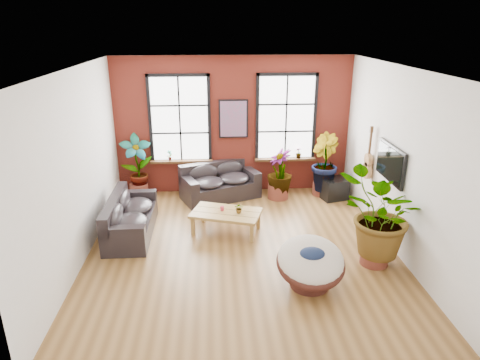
% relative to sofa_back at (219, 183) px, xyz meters
% --- Properties ---
extents(room, '(6.04, 6.54, 3.54)m').
position_rel_sofa_back_xyz_m(room, '(0.39, -2.61, 1.35)').
color(room, brown).
rests_on(room, ground).
extents(sofa_back, '(2.12, 1.59, 0.88)m').
position_rel_sofa_back_xyz_m(sofa_back, '(0.00, 0.00, 0.00)').
color(sofa_back, black).
rests_on(sofa_back, ground).
extents(sofa_left, '(0.87, 2.07, 0.82)m').
position_rel_sofa_back_xyz_m(sofa_left, '(-1.96, -1.92, -0.03)').
color(sofa_left, black).
rests_on(sofa_left, ground).
extents(coffee_table, '(1.62, 1.22, 0.55)m').
position_rel_sofa_back_xyz_m(coffee_table, '(0.10, -1.95, 0.01)').
color(coffee_table, olive).
rests_on(coffee_table, ground).
extents(papasan_chair, '(1.19, 1.21, 0.87)m').
position_rel_sofa_back_xyz_m(papasan_chair, '(1.45, -4.07, 0.05)').
color(papasan_chair, '#441E18').
rests_on(papasan_chair, ground).
extents(poster, '(0.74, 0.06, 0.98)m').
position_rel_sofa_back_xyz_m(poster, '(0.39, 0.43, 1.55)').
color(poster, black).
rests_on(poster, room).
extents(tv_wall_unit, '(0.13, 1.86, 1.20)m').
position_rel_sofa_back_xyz_m(tv_wall_unit, '(3.32, -2.16, 1.14)').
color(tv_wall_unit, black).
rests_on(tv_wall_unit, room).
extents(media_box, '(0.74, 0.67, 0.52)m').
position_rel_sofa_back_xyz_m(media_box, '(2.91, -0.27, -0.14)').
color(media_box, black).
rests_on(media_box, ground).
extents(pot_back_left, '(0.56, 0.56, 0.35)m').
position_rel_sofa_back_xyz_m(pot_back_left, '(-2.08, 0.20, -0.22)').
color(pot_back_left, brown).
rests_on(pot_back_left, ground).
extents(pot_back_right, '(0.60, 0.60, 0.34)m').
position_rel_sofa_back_xyz_m(pot_back_right, '(2.66, -0.00, -0.23)').
color(pot_back_right, brown).
rests_on(pot_back_right, ground).
extents(pot_right_wall, '(0.65, 0.65, 0.38)m').
position_rel_sofa_back_xyz_m(pot_right_wall, '(2.81, -3.44, -0.21)').
color(pot_right_wall, brown).
rests_on(pot_right_wall, ground).
extents(pot_mid, '(0.68, 0.68, 0.38)m').
position_rel_sofa_back_xyz_m(pot_mid, '(1.49, -0.16, -0.21)').
color(pot_mid, brown).
rests_on(pot_mid, ground).
extents(floor_plant_back_left, '(0.92, 0.76, 1.49)m').
position_rel_sofa_back_xyz_m(floor_plant_back_left, '(-2.07, 0.18, 0.50)').
color(floor_plant_back_left, '#17380F').
rests_on(floor_plant_back_left, ground).
extents(floor_plant_back_right, '(0.78, 0.91, 1.47)m').
position_rel_sofa_back_xyz_m(floor_plant_back_right, '(2.66, 0.01, 0.49)').
color(floor_plant_back_right, '#17380F').
rests_on(floor_plant_back_right, ground).
extents(floor_plant_right_wall, '(1.95, 1.91, 1.64)m').
position_rel_sofa_back_xyz_m(floor_plant_right_wall, '(2.84, -3.46, 0.58)').
color(floor_plant_right_wall, '#17380F').
rests_on(floor_plant_right_wall, ground).
extents(floor_plant_mid, '(0.82, 0.82, 1.15)m').
position_rel_sofa_back_xyz_m(floor_plant_mid, '(1.52, -0.17, 0.32)').
color(floor_plant_mid, '#17380F').
rests_on(floor_plant_mid, ground).
extents(table_plant, '(0.22, 0.20, 0.22)m').
position_rel_sofa_back_xyz_m(table_plant, '(0.38, -2.02, 0.17)').
color(table_plant, '#17380F').
rests_on(table_plant, coffee_table).
extents(sill_plant_left, '(0.17, 0.17, 0.27)m').
position_rel_sofa_back_xyz_m(sill_plant_left, '(-1.26, 0.38, 0.64)').
color(sill_plant_left, '#17380F').
rests_on(sill_plant_left, room).
extents(sill_plant_right, '(0.19, 0.19, 0.27)m').
position_rel_sofa_back_xyz_m(sill_plant_right, '(2.09, 0.38, 0.64)').
color(sill_plant_right, '#17380F').
rests_on(sill_plant_right, room).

